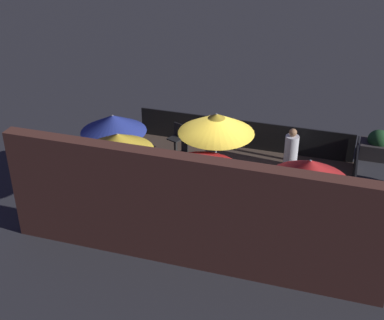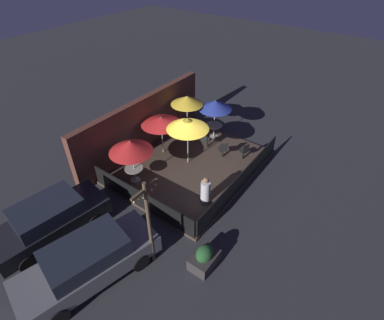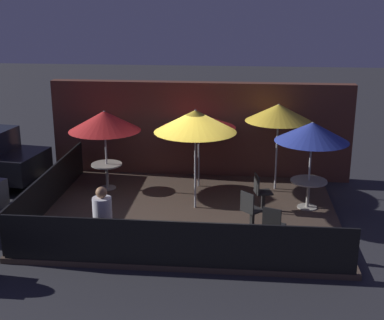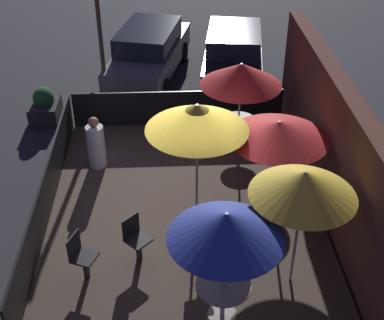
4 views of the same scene
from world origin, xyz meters
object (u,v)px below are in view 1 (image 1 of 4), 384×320
patio_umbrella_0 (309,171)px  dining_table_0 (304,218)px  patio_umbrella_3 (216,123)px  planter_box (378,146)px  patio_umbrella_1 (113,123)px  dining_table_1 (117,168)px  patio_chair_1 (181,153)px  patio_umbrella_4 (201,165)px  patron_0 (291,150)px  patio_chair_2 (177,137)px  patio_umbrella_2 (118,142)px  patio_chair_0 (160,171)px

patio_umbrella_0 → dining_table_0: bearing=0.0°
patio_umbrella_3 → planter_box: bearing=-137.8°
patio_umbrella_1 → dining_table_1: 1.38m
dining_table_1 → patio_chair_1: 2.07m
patio_umbrella_4 → patron_0: bearing=-114.2°
patio_umbrella_0 → patio_umbrella_3: bearing=-24.8°
patio_umbrella_0 → patio_umbrella_4: size_ratio=1.05×
patio_chair_2 → patron_0: patron_0 is taller
patio_umbrella_4 → dining_table_0: (-2.50, -0.42, -1.32)m
patio_umbrella_2 → patio_chair_0: patio_umbrella_2 is taller
patio_chair_0 → patio_umbrella_4: bearing=121.8°
patio_umbrella_1 → planter_box: (-7.11, -4.18, -1.68)m
patio_umbrella_3 → patio_umbrella_0: bearing=155.2°
patio_umbrella_4 → patio_chair_0: patio_umbrella_4 is taller
patio_umbrella_0 → patio_chair_2: size_ratio=2.27×
patio_umbrella_2 → dining_table_0: (-4.62, -0.40, -1.58)m
patio_chair_1 → patron_0: 3.30m
patio_umbrella_0 → patio_chair_2: 5.66m
patio_umbrella_0 → patio_chair_1: size_ratio=2.37×
patio_umbrella_0 → patio_chair_1: (3.91, -2.38, -1.41)m
patio_umbrella_0 → patio_chair_2: patio_umbrella_0 is taller
patio_umbrella_1 → patio_chair_0: patio_umbrella_1 is taller
dining_table_1 → planter_box: planter_box is taller
dining_table_1 → patio_chair_1: patio_chair_1 is taller
patio_chair_0 → planter_box: (-5.93, -3.88, -0.23)m
patio_chair_1 → dining_table_1: bearing=0.0°
patron_0 → planter_box: (-2.53, -1.67, -0.30)m
patio_umbrella_3 → dining_table_0: 3.26m
patio_umbrella_0 → patio_umbrella_1: 5.43m
patio_umbrella_1 → patio_chair_0: bearing=-165.8°
patio_umbrella_4 → patio_chair_1: patio_umbrella_4 is taller
patron_0 → planter_box: bearing=-167.8°
patio_umbrella_0 → patron_0: (0.78, -3.41, -1.34)m
patio_chair_0 → patio_umbrella_2: bearing=60.5°
patio_umbrella_0 → patio_chair_1: patio_umbrella_0 is taller
patio_umbrella_4 → patio_chair_1: (1.41, -2.80, -1.37)m
patio_umbrella_0 → dining_table_1: patio_umbrella_0 is taller
dining_table_0 → dining_table_1: bearing=-9.6°
patio_umbrella_2 → dining_table_1: size_ratio=2.62×
patio_umbrella_2 → patio_umbrella_1: bearing=-60.4°
patio_chair_0 → patio_umbrella_1: bearing=0.0°
patio_chair_1 → planter_box: (-5.66, -2.70, -0.23)m
patio_umbrella_0 → patron_0: size_ratio=1.69×
patio_umbrella_0 → patio_umbrella_3: size_ratio=0.87×
dining_table_0 → patio_chair_2: size_ratio=0.88×
dining_table_0 → patio_chair_2: 5.49m
patio_chair_2 → planter_box: patio_chair_2 is taller
patio_umbrella_0 → patio_umbrella_2: 4.64m
patio_umbrella_1 → patio_umbrella_4: patio_umbrella_1 is taller
patio_umbrella_0 → dining_table_0: patio_umbrella_0 is taller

